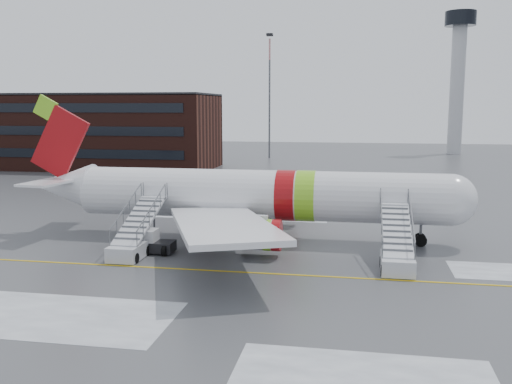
% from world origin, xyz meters
% --- Properties ---
extents(ground, '(260.00, 260.00, 0.00)m').
position_xyz_m(ground, '(0.00, 0.00, 0.00)').
color(ground, '#494C4F').
rests_on(ground, ground).
extents(airliner, '(35.03, 32.97, 11.18)m').
position_xyz_m(airliner, '(1.31, 8.06, 3.42)').
color(airliner, silver).
rests_on(airliner, ground).
extents(airstair_fwd, '(2.05, 7.70, 3.48)m').
position_xyz_m(airstair_fwd, '(12.15, 1.52, 1.06)').
color(airstair_fwd, silver).
rests_on(airstair_fwd, ground).
extents(airstair_aft, '(2.05, 7.70, 3.48)m').
position_xyz_m(airstair_aft, '(-5.54, 1.52, 1.06)').
color(airstair_aft, '#BABCC2').
rests_on(airstair_aft, ground).
extents(pushback_tug, '(2.91, 2.21, 1.65)m').
position_xyz_m(pushback_tug, '(-4.63, 2.62, 0.73)').
color(pushback_tug, black).
rests_on(pushback_tug, ground).
extents(terminal_building, '(62.00, 16.11, 12.30)m').
position_xyz_m(terminal_building, '(-45.00, 54.98, 6.20)').
color(terminal_building, '#3F1E16').
rests_on(terminal_building, ground).
extents(control_tower, '(6.40, 6.40, 30.00)m').
position_xyz_m(control_tower, '(30.00, 95.00, 18.75)').
color(control_tower, '#B2B5BA').
rests_on(control_tower, ground).
extents(light_mast_far_n, '(1.20, 1.20, 24.25)m').
position_xyz_m(light_mast_far_n, '(-8.00, 78.00, 13.84)').
color(light_mast_far_n, '#595B60').
rests_on(light_mast_far_n, ground).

